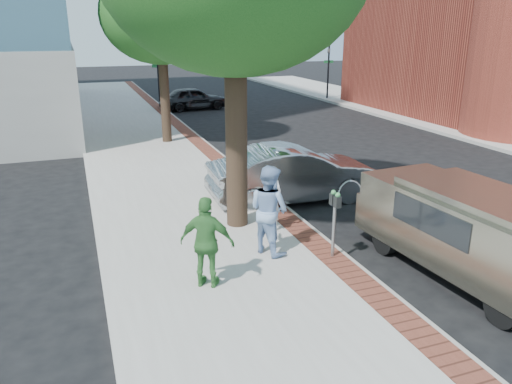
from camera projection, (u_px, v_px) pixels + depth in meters
name	position (u px, v px, depth m)	size (l,w,h in m)	color
ground	(290.00, 256.00, 11.05)	(120.00, 120.00, 0.00)	black
sidewalk	(160.00, 168.00, 17.68)	(5.00, 60.00, 0.15)	#9E9991
brick_strip	(220.00, 161.00, 18.37)	(0.60, 60.00, 0.01)	brown
curb	(229.00, 162.00, 18.51)	(0.10, 60.00, 0.15)	gray
sidewalk_far	(509.00, 136.00, 22.88)	(5.00, 60.00, 0.15)	#9E9991
signal_near	(158.00, 72.00, 30.26)	(0.70, 0.15, 3.80)	black
signal_far	(328.00, 67.00, 34.03)	(0.70, 0.15, 3.80)	black
tree_far	(160.00, 15.00, 19.93)	(4.80, 4.80, 7.14)	black
parking_meter	(335.00, 210.00, 10.38)	(0.12, 0.32, 1.47)	gray
person_gray	(271.00, 199.00, 11.91)	(0.57, 0.38, 1.57)	#AEAEB3
person_officer	(269.00, 210.00, 10.66)	(0.95, 0.74, 1.95)	#88A7D3
person_green	(207.00, 243.00, 9.24)	(1.04, 0.43, 1.77)	#3C7D39
sedan_silver	(294.00, 174.00, 14.37)	(1.71, 4.91, 1.62)	#A5A8AC
bg_car	(193.00, 98.00, 30.52)	(1.63, 4.04, 1.38)	black
van	(466.00, 227.00, 10.00)	(2.28, 5.15, 1.85)	gray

